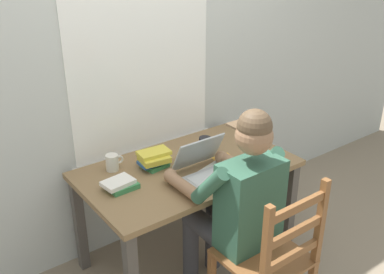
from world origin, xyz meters
TOP-DOWN VIEW (x-y plane):
  - ground_plane at (0.00, 0.00)m, footprint 8.00×8.00m
  - back_wall at (-0.00, 0.46)m, footprint 6.00×0.08m
  - desk at (0.00, 0.00)m, footprint 1.31×0.77m
  - seated_person at (-0.01, -0.46)m, footprint 0.50×0.60m
  - wooden_chair at (-0.01, -0.74)m, footprint 0.42×0.42m
  - laptop at (0.04, -0.16)m, footprint 0.33×0.33m
  - computer_mouse at (0.27, -0.27)m, footprint 0.06×0.10m
  - coffee_mug_white at (-0.39, 0.24)m, footprint 0.12×0.08m
  - coffee_mug_dark at (0.24, 0.13)m, footprint 0.12×0.08m
  - coffee_mug_spare at (0.38, -0.17)m, footprint 0.11×0.07m
  - book_stack_main at (-0.17, 0.12)m, footprint 0.21×0.17m
  - book_stack_side at (-0.46, 0.02)m, footprint 0.20×0.14m
  - paper_pile_near_laptop at (0.14, -0.16)m, footprint 0.29×0.23m
  - landscape_photo_print at (0.25, -0.03)m, footprint 0.15×0.12m

SIDE VIEW (x-z plane):
  - ground_plane at x=0.00m, z-range 0.00..0.00m
  - wooden_chair at x=-0.01m, z-range -0.01..0.95m
  - desk at x=0.00m, z-range 0.26..0.96m
  - seated_person at x=-0.01m, z-range 0.06..1.32m
  - landscape_photo_print at x=0.25m, z-range 0.70..0.70m
  - paper_pile_near_laptop at x=0.14m, z-range 0.70..0.71m
  - computer_mouse at x=0.27m, z-range 0.70..0.74m
  - book_stack_side at x=-0.46m, z-range 0.70..0.76m
  - coffee_mug_dark at x=0.24m, z-range 0.70..0.79m
  - coffee_mug_spare at x=0.38m, z-range 0.70..0.79m
  - laptop at x=0.04m, z-range 0.65..0.86m
  - coffee_mug_white at x=-0.39m, z-range 0.70..0.80m
  - book_stack_main at x=-0.17m, z-range 0.71..0.81m
  - back_wall at x=0.00m, z-range 0.00..2.60m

